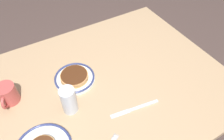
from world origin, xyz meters
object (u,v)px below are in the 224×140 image
at_px(plate_near_main, 75,78).
at_px(coffee_mug, 7,94).
at_px(butter_knife, 135,109).
at_px(drinking_glass, 69,101).

distance_m(plate_near_main, coffee_mug, 0.31).
distance_m(plate_near_main, butter_knife, 0.34).
bearing_deg(plate_near_main, coffee_mug, -6.00).
relative_size(coffee_mug, drinking_glass, 0.84).
xyz_separation_m(coffee_mug, drinking_glass, (-0.22, 0.18, 0.01)).
xyz_separation_m(drinking_glass, butter_knife, (-0.25, 0.14, -0.06)).
height_order(plate_near_main, coffee_mug, coffee_mug).
height_order(plate_near_main, drinking_glass, drinking_glass).
height_order(drinking_glass, butter_knife, drinking_glass).
bearing_deg(butter_knife, drinking_glass, -30.11).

